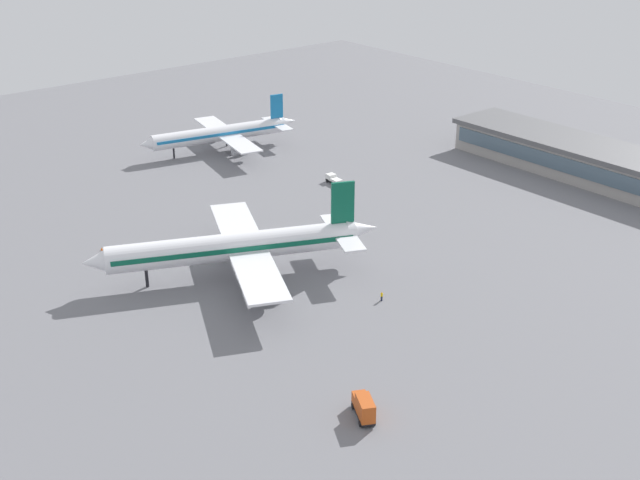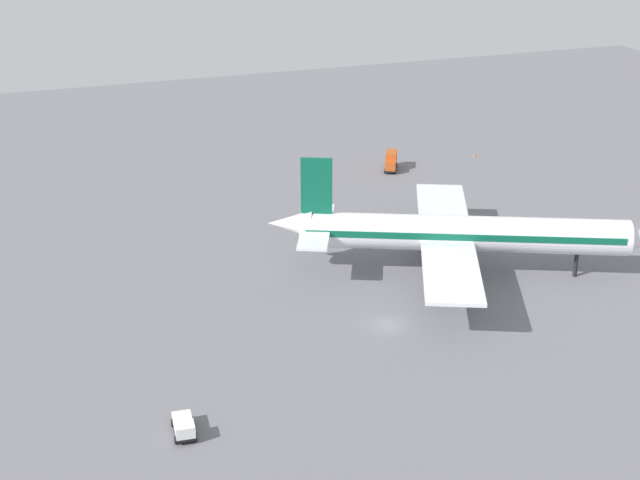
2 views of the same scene
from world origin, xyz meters
name	(u,v)px [view 1 (image 1 of 2)]	position (x,y,z in m)	size (l,w,h in m)	color
ground	(271,234)	(0.00, 0.00, 0.00)	(288.00, 288.00, 0.00)	slate
terminal_building	(583,159)	(-19.34, -77.94, 4.00)	(68.50, 16.72, 7.84)	#9E9993
airplane_at_gate	(237,246)	(-10.90, 15.38, 5.86)	(41.32, 49.81, 16.12)	white
airplane_taxiing	(222,133)	(50.63, -21.66, 4.74)	(34.60, 42.55, 13.05)	white
pushback_tractor	(333,179)	(14.26, -28.53, 0.97)	(4.57, 2.59, 1.90)	black
catering_truck	(364,407)	(-55.81, 25.94, 1.70)	(5.84, 4.28, 3.30)	black
ground_crew_worker	(382,296)	(-34.02, 1.92, 0.85)	(0.53, 0.53, 1.67)	#1E2338
safety_cone_near_gate	(102,249)	(14.77, 29.56, 0.30)	(0.44, 0.44, 0.60)	#EA590C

